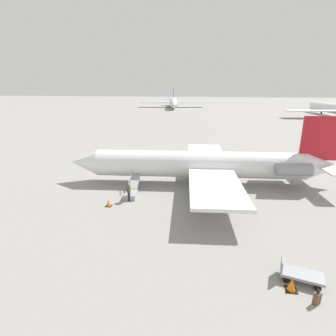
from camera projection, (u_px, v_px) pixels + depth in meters
The scene contains 9 objects.
ground_plane at pixel (199, 183), 29.55m from camera, with size 600.00×600.00×0.00m, color gray.
airplane_main at pixel (208, 164), 28.82m from camera, with size 29.85×22.42×7.59m.
airplane_far_left at pixel (174, 102), 144.01m from camera, with size 35.93×46.72×9.93m.
boarding_stairs at pixel (132, 192), 26.07m from camera, with size 1.49×4.11×1.83m.
passenger at pixel (129, 191), 24.72m from camera, with size 0.36×0.55×1.74m.
luggage_cart at pixel (299, 274), 14.50m from camera, with size 2.39×1.56×1.22m.
suitcase at pixel (317, 298), 12.96m from camera, with size 0.42×0.39×0.88m.
traffic_cone_near_stairs at pixel (109, 203), 23.79m from camera, with size 0.55×0.55×0.61m.
traffic_cone_near_cart at pixel (292, 285), 13.87m from camera, with size 0.61×0.61×0.67m.
Camera 1 is at (-1.60, 27.92, 10.31)m, focal length 28.00 mm.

